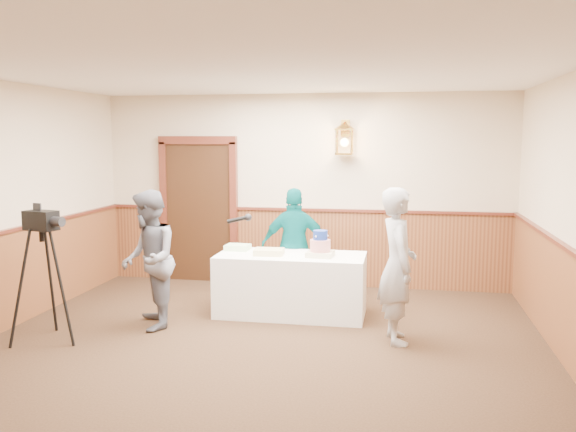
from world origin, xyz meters
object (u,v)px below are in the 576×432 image
object	(u,v)px
assistant_p	(295,246)
tv_camera_rig	(44,283)
baker	(397,265)
display_table	(291,285)
tiered_cake	(320,246)
sheet_cake_green	(238,247)
interviewer	(149,260)
sheet_cake_yellow	(269,252)

from	to	relation	value
assistant_p	tv_camera_rig	bearing A→B (deg)	33.68
baker	assistant_p	bearing A→B (deg)	33.05
assistant_p	tv_camera_rig	world-z (taller)	assistant_p
display_table	tv_camera_rig	size ratio (longest dim) A/B	1.28
tiered_cake	baker	size ratio (longest dim) A/B	0.20
display_table	sheet_cake_green	world-z (taller)	sheet_cake_green
tiered_cake	interviewer	size ratio (longest dim) A/B	0.21
display_table	tiered_cake	world-z (taller)	tiered_cake
tv_camera_rig	sheet_cake_yellow	bearing A→B (deg)	47.04
baker	sheet_cake_green	bearing A→B (deg)	52.14
display_table	assistant_p	bearing A→B (deg)	94.22
tiered_cake	baker	distance (m)	1.17
sheet_cake_green	interviewer	world-z (taller)	interviewer
display_table	tv_camera_rig	bearing A→B (deg)	-148.43
sheet_cake_green	baker	world-z (taller)	baker
sheet_cake_yellow	interviewer	distance (m)	1.44
display_table	sheet_cake_yellow	distance (m)	0.49
display_table	sheet_cake_green	size ratio (longest dim) A/B	6.08
sheet_cake_green	tv_camera_rig	world-z (taller)	tv_camera_rig
sheet_cake_yellow	interviewer	xyz separation A→B (m)	(-1.23, -0.76, 0.01)
display_table	interviewer	size ratio (longest dim) A/B	1.13
interviewer	tv_camera_rig	distance (m)	1.12
display_table	sheet_cake_yellow	world-z (taller)	sheet_cake_yellow
display_table	baker	xyz separation A→B (m)	(1.28, -0.78, 0.45)
tiered_cake	sheet_cake_green	world-z (taller)	tiered_cake
interviewer	assistant_p	size ratio (longest dim) A/B	1.04
display_table	assistant_p	distance (m)	0.65
tiered_cake	tv_camera_rig	bearing A→B (deg)	-152.76
baker	assistant_p	world-z (taller)	baker
sheet_cake_yellow	assistant_p	world-z (taller)	assistant_p
sheet_cake_green	baker	distance (m)	2.22
assistant_p	tv_camera_rig	size ratio (longest dim) A/B	1.08
interviewer	baker	bearing A→B (deg)	65.61
tiered_cake	assistant_p	bearing A→B (deg)	125.26
sheet_cake_yellow	baker	distance (m)	1.70
tiered_cake	sheet_cake_green	distance (m)	1.11
tiered_cake	tv_camera_rig	world-z (taller)	tv_camera_rig
sheet_cake_yellow	sheet_cake_green	size ratio (longest dim) A/B	1.18
tiered_cake	interviewer	bearing A→B (deg)	-157.50
sheet_cake_green	interviewer	distance (m)	1.26
interviewer	baker	distance (m)	2.77
interviewer	baker	world-z (taller)	baker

